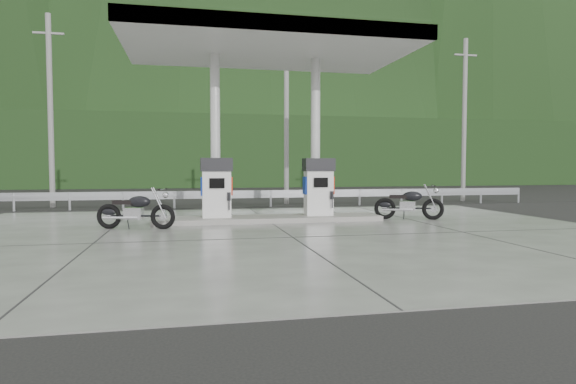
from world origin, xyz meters
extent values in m
plane|color=black|center=(0.00, 0.00, 0.00)|extent=(160.00, 160.00, 0.00)
cube|color=#63645F|center=(0.00, 0.00, 0.01)|extent=(18.00, 14.00, 0.02)
cube|color=gray|center=(0.00, 2.50, 0.10)|extent=(7.00, 1.40, 0.15)
cylinder|color=silver|center=(-1.60, 2.90, 2.67)|extent=(0.30, 0.30, 5.00)
cylinder|color=silver|center=(1.60, 2.90, 2.67)|extent=(0.30, 0.30, 5.00)
cube|color=white|center=(0.00, 2.50, 5.37)|extent=(8.50, 5.00, 0.40)
cube|color=black|center=(0.00, 11.50, 0.00)|extent=(60.00, 7.00, 0.01)
cylinder|color=gray|center=(-8.00, 9.50, 4.00)|extent=(0.22, 0.22, 8.00)
cylinder|color=gray|center=(2.00, 9.50, 4.00)|extent=(0.22, 0.22, 8.00)
cylinder|color=gray|center=(11.00, 9.50, 4.00)|extent=(0.22, 0.22, 8.00)
cube|color=black|center=(0.00, 30.00, 3.00)|extent=(80.00, 6.00, 6.00)
camera|label=1|loc=(-2.44, -12.16, 1.70)|focal=30.00mm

